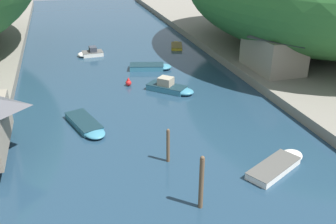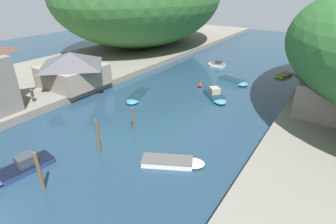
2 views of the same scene
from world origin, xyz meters
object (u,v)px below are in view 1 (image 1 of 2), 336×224
object	(u,v)px
boat_mid_channel	(87,125)
boat_far_upstream	(90,53)
boat_cabin_cruiser	(152,67)
boat_navy_launch	(279,164)
boat_open_rowboat	(171,88)
channel_buoy_near	(128,82)
right_bank_cottage	(274,43)
boat_far_right_bank	(177,45)

from	to	relation	value
boat_mid_channel	boat_far_upstream	size ratio (longest dim) A/B	1.71
boat_cabin_cruiser	boat_navy_launch	xyz separation A→B (m)	(3.39, -23.05, -0.06)
boat_cabin_cruiser	boat_open_rowboat	distance (m)	7.48
boat_mid_channel	boat_open_rowboat	distance (m)	10.84
boat_navy_launch	boat_far_upstream	distance (m)	32.39
channel_buoy_near	boat_open_rowboat	bearing A→B (deg)	-36.02
boat_navy_launch	channel_buoy_near	world-z (taller)	channel_buoy_near
boat_mid_channel	right_bank_cottage	bearing A→B (deg)	-179.26
boat_open_rowboat	boat_navy_launch	bearing A→B (deg)	55.94
boat_navy_launch	channel_buoy_near	distance (m)	19.76
boat_far_right_bank	boat_far_upstream	size ratio (longest dim) A/B	1.34
boat_mid_channel	boat_open_rowboat	bearing A→B (deg)	-164.59
channel_buoy_near	right_bank_cottage	bearing A→B (deg)	-6.08
boat_open_rowboat	channel_buoy_near	bearing A→B (deg)	-81.73
boat_navy_launch	boat_open_rowboat	xyz separation A→B (m)	(-3.21, 15.58, 0.19)
boat_mid_channel	channel_buoy_near	distance (m)	10.16
right_bank_cottage	channel_buoy_near	bearing A→B (deg)	173.92
boat_navy_launch	channel_buoy_near	bearing A→B (deg)	173.30
right_bank_cottage	boat_far_right_bank	world-z (taller)	right_bank_cottage
boat_navy_launch	boat_far_upstream	xyz separation A→B (m)	(-10.02, 30.80, 0.13)
channel_buoy_near	boat_navy_launch	bearing A→B (deg)	-68.85
boat_mid_channel	boat_cabin_cruiser	distance (m)	16.06
right_bank_cottage	boat_navy_launch	distance (m)	19.33
boat_navy_launch	boat_far_right_bank	bearing A→B (deg)	147.65
boat_open_rowboat	boat_mid_channel	bearing A→B (deg)	-12.83
boat_cabin_cruiser	boat_open_rowboat	bearing A→B (deg)	16.27
right_bank_cottage	boat_far_right_bank	bearing A→B (deg)	113.03
boat_far_upstream	boat_mid_channel	bearing A→B (deg)	170.79
boat_far_right_bank	boat_mid_channel	world-z (taller)	boat_mid_channel
boat_navy_launch	boat_mid_channel	bearing A→B (deg)	-156.07
right_bank_cottage	boat_far_right_bank	size ratio (longest dim) A/B	1.69
boat_far_right_bank	boat_mid_channel	xyz separation A→B (m)	(-14.83, -22.26, 0.05)
boat_far_upstream	channel_buoy_near	world-z (taller)	boat_far_upstream
boat_far_right_bank	boat_navy_launch	size ratio (longest dim) A/B	0.82
boat_open_rowboat	right_bank_cottage	bearing A→B (deg)	139.57
boat_mid_channel	boat_navy_launch	world-z (taller)	boat_mid_channel
right_bank_cottage	boat_navy_launch	size ratio (longest dim) A/B	1.38
boat_far_right_bank	boat_far_upstream	distance (m)	12.58
boat_far_upstream	boat_open_rowboat	world-z (taller)	boat_open_rowboat
boat_cabin_cruiser	boat_far_right_bank	bearing A→B (deg)	161.35
boat_cabin_cruiser	boat_mid_channel	bearing A→B (deg)	-18.85
boat_navy_launch	boat_far_upstream	world-z (taller)	boat_far_upstream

